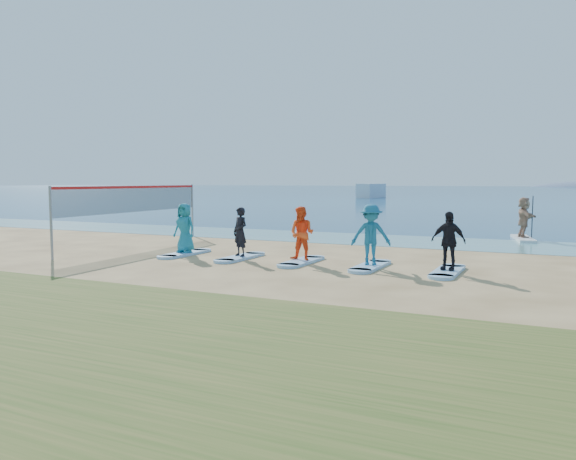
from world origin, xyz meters
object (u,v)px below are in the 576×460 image
at_px(surfboard_0, 185,254).
at_px(surfboard_1, 240,257).
at_px(student_2, 302,233).
at_px(surfboard_3, 370,266).
at_px(student_3, 371,235).
at_px(paddleboarder, 524,217).
at_px(surfboard_2, 302,262).
at_px(paddleboard, 523,239).
at_px(boat_offshore_a, 371,198).
at_px(student_4, 448,241).
at_px(student_1, 240,232).
at_px(volleyball_net, 134,200).
at_px(surfboard_4, 447,271).
at_px(student_0, 185,228).

height_order(surfboard_0, surfboard_1, same).
height_order(surfboard_1, student_2, student_2).
bearing_deg(surfboard_3, student_3, 0.00).
bearing_deg(surfboard_1, paddleboarder, 52.58).
distance_m(surfboard_2, student_2, 0.92).
bearing_deg(surfboard_0, paddleboard, 45.68).
xyz_separation_m(boat_offshore_a, student_3, (22.16, -70.82, 1.02)).
bearing_deg(student_4, paddleboarder, 91.01).
bearing_deg(boat_offshore_a, student_3, -67.65).
height_order(student_1, student_2, student_2).
bearing_deg(student_3, volleyball_net, 149.74).
xyz_separation_m(boat_offshore_a, surfboard_4, (24.48, -70.82, 0.04)).
xyz_separation_m(student_0, student_4, (9.29, 0.00, -0.04)).
relative_size(paddleboarder, student_4, 1.07).
distance_m(boat_offshore_a, surfboard_3, 74.21).
height_order(surfboard_0, student_3, student_3).
height_order(boat_offshore_a, student_0, student_0).
bearing_deg(student_3, boat_offshore_a, 84.84).
bearing_deg(boat_offshore_a, student_4, -65.95).
xyz_separation_m(surfboard_2, surfboard_3, (2.32, 0.00, 0.00)).
height_order(boat_offshore_a, surfboard_1, boat_offshore_a).
bearing_deg(volleyball_net, student_2, -9.88).
xyz_separation_m(surfboard_0, surfboard_1, (2.32, 0.00, 0.00)).
bearing_deg(student_4, surfboard_1, -171.56).
relative_size(paddleboard, surfboard_4, 1.36).
distance_m(volleyball_net, paddleboarder, 17.19).
height_order(student_2, surfboard_4, student_2).
bearing_deg(paddleboarder, student_0, 113.77).
relative_size(boat_offshore_a, student_3, 3.70).
bearing_deg(student_1, surfboard_3, 21.72).
relative_size(paddleboard, student_0, 1.69).
bearing_deg(surfboard_0, volleyball_net, 158.11).
xyz_separation_m(student_0, surfboard_2, (4.64, 0.00, -0.93)).
xyz_separation_m(student_2, student_4, (4.64, 0.00, -0.02)).
xyz_separation_m(student_0, student_2, (4.64, 0.00, -0.01)).
xyz_separation_m(student_0, student_1, (2.32, 0.00, -0.05)).
bearing_deg(surfboard_0, student_3, 0.00).
distance_m(surfboard_3, student_4, 2.49).
bearing_deg(surfboard_3, surfboard_0, 180.00).
bearing_deg(student_1, surfboard_0, -158.28).
bearing_deg(student_3, paddleboard, 48.58).
bearing_deg(surfboard_2, surfboard_1, 180.00).
height_order(surfboard_0, surfboard_2, same).
relative_size(volleyball_net, paddleboarder, 4.98).
height_order(boat_offshore_a, surfboard_3, boat_offshore_a).
bearing_deg(student_1, student_0, -158.28).
xyz_separation_m(paddleboard, student_1, (-8.40, -10.97, 0.87)).
relative_size(surfboard_0, surfboard_2, 1.00).
bearing_deg(surfboard_2, surfboard_3, 0.00).
bearing_deg(boat_offshore_a, surfboard_2, -69.37).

